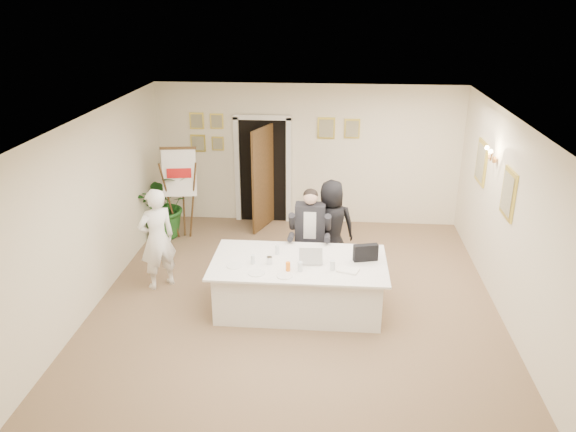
# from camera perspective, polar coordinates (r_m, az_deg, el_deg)

# --- Properties ---
(floor) EXTENTS (7.00, 7.00, 0.00)m
(floor) POSITION_cam_1_polar(r_m,az_deg,el_deg) (8.52, 0.75, -9.27)
(floor) COLOR brown
(floor) RESTS_ON ground
(ceiling) EXTENTS (6.00, 7.00, 0.02)m
(ceiling) POSITION_cam_1_polar(r_m,az_deg,el_deg) (7.48, 0.85, 9.49)
(ceiling) COLOR white
(ceiling) RESTS_ON wall_back
(wall_back) EXTENTS (6.00, 0.10, 2.80)m
(wall_back) POSITION_cam_1_polar(r_m,az_deg,el_deg) (11.21, 2.04, 6.22)
(wall_back) COLOR beige
(wall_back) RESTS_ON floor
(wall_front) EXTENTS (6.00, 0.10, 2.80)m
(wall_front) POSITION_cam_1_polar(r_m,az_deg,el_deg) (4.84, -2.17, -16.22)
(wall_front) COLOR beige
(wall_front) RESTS_ON floor
(wall_left) EXTENTS (0.10, 7.00, 2.80)m
(wall_left) POSITION_cam_1_polar(r_m,az_deg,el_deg) (8.61, -19.54, 0.14)
(wall_left) COLOR beige
(wall_left) RESTS_ON floor
(wall_right) EXTENTS (0.10, 7.00, 2.80)m
(wall_right) POSITION_cam_1_polar(r_m,az_deg,el_deg) (8.27, 22.03, -1.11)
(wall_right) COLOR beige
(wall_right) RESTS_ON floor
(doorway) EXTENTS (1.14, 0.86, 2.20)m
(doorway) POSITION_cam_1_polar(r_m,az_deg,el_deg) (11.21, -2.56, 4.31)
(doorway) COLOR black
(doorway) RESTS_ON floor
(pictures_back_wall) EXTENTS (3.40, 0.06, 0.80)m
(pictures_back_wall) POSITION_cam_1_polar(r_m,az_deg,el_deg) (11.13, -2.10, 8.50)
(pictures_back_wall) COLOR #DFCB4C
(pictures_back_wall) RESTS_ON wall_back
(pictures_right_wall) EXTENTS (0.06, 2.20, 0.80)m
(pictures_right_wall) POSITION_cam_1_polar(r_m,az_deg,el_deg) (9.23, 20.12, 3.77)
(pictures_right_wall) COLOR #DFCB4C
(pictures_right_wall) RESTS_ON wall_right
(wall_sconce) EXTENTS (0.20, 0.30, 0.24)m
(wall_sconce) POSITION_cam_1_polar(r_m,az_deg,el_deg) (9.12, 19.98, 5.88)
(wall_sconce) COLOR #BB793C
(wall_sconce) RESTS_ON wall_right
(conference_table) EXTENTS (2.53, 1.36, 0.78)m
(conference_table) POSITION_cam_1_polar(r_m,az_deg,el_deg) (8.31, 1.10, -6.99)
(conference_table) COLOR white
(conference_table) RESTS_ON floor
(seated_man) EXTENTS (0.81, 0.84, 1.53)m
(seated_man) POSITION_cam_1_polar(r_m,az_deg,el_deg) (9.08, 2.23, -1.81)
(seated_man) COLOR black
(seated_man) RESTS_ON floor
(flip_chart) EXTENTS (0.63, 0.43, 1.77)m
(flip_chart) POSITION_cam_1_polar(r_m,az_deg,el_deg) (10.70, -10.75, 1.83)
(flip_chart) COLOR #31220F
(flip_chart) RESTS_ON floor
(standing_man) EXTENTS (0.71, 0.69, 1.64)m
(standing_man) POSITION_cam_1_polar(r_m,az_deg,el_deg) (8.97, -13.16, -2.29)
(standing_man) COLOR white
(standing_man) RESTS_ON floor
(standing_woman) EXTENTS (0.85, 0.62, 1.59)m
(standing_woman) POSITION_cam_1_polar(r_m,az_deg,el_deg) (9.28, 4.40, -1.11)
(standing_woman) COLOR black
(standing_woman) RESTS_ON floor
(potted_palm) EXTENTS (1.52, 1.48, 1.29)m
(potted_palm) POSITION_cam_1_polar(r_m,az_deg,el_deg) (10.95, -12.48, 1.19)
(potted_palm) COLOR #1C521B
(potted_palm) RESTS_ON floor
(laptop) EXTENTS (0.36, 0.38, 0.28)m
(laptop) POSITION_cam_1_polar(r_m,az_deg,el_deg) (8.08, 2.37, -3.73)
(laptop) COLOR #B7BABC
(laptop) RESTS_ON conference_table
(laptop_bag) EXTENTS (0.37, 0.18, 0.25)m
(laptop_bag) POSITION_cam_1_polar(r_m,az_deg,el_deg) (8.18, 7.89, -3.71)
(laptop_bag) COLOR black
(laptop_bag) RESTS_ON conference_table
(paper_stack) EXTENTS (0.34, 0.28, 0.03)m
(paper_stack) POSITION_cam_1_polar(r_m,az_deg,el_deg) (7.90, 6.11, -5.49)
(paper_stack) COLOR white
(paper_stack) RESTS_ON conference_table
(plate_left) EXTENTS (0.26, 0.26, 0.01)m
(plate_left) POSITION_cam_1_polar(r_m,az_deg,el_deg) (8.03, -5.48, -5.04)
(plate_left) COLOR white
(plate_left) RESTS_ON conference_table
(plate_mid) EXTENTS (0.25, 0.25, 0.01)m
(plate_mid) POSITION_cam_1_polar(r_m,az_deg,el_deg) (7.80, -3.21, -5.79)
(plate_mid) COLOR white
(plate_mid) RESTS_ON conference_table
(plate_near) EXTENTS (0.28, 0.28, 0.01)m
(plate_near) POSITION_cam_1_polar(r_m,az_deg,el_deg) (7.72, -0.35, -6.10)
(plate_near) COLOR white
(plate_near) RESTS_ON conference_table
(glass_a) EXTENTS (0.07, 0.07, 0.14)m
(glass_a) POSITION_cam_1_polar(r_m,az_deg,el_deg) (8.04, -3.60, -4.43)
(glass_a) COLOR silver
(glass_a) RESTS_ON conference_table
(glass_b) EXTENTS (0.08, 0.08, 0.14)m
(glass_b) POSITION_cam_1_polar(r_m,az_deg,el_deg) (7.83, 1.24, -5.16)
(glass_b) COLOR silver
(glass_b) RESTS_ON conference_table
(glass_c) EXTENTS (0.09, 0.09, 0.14)m
(glass_c) POSITION_cam_1_polar(r_m,az_deg,el_deg) (7.88, 4.56, -5.02)
(glass_c) COLOR silver
(glass_c) RESTS_ON conference_table
(glass_d) EXTENTS (0.08, 0.08, 0.14)m
(glass_d) POSITION_cam_1_polar(r_m,az_deg,el_deg) (8.32, -1.10, -3.45)
(glass_d) COLOR silver
(glass_d) RESTS_ON conference_table
(oj_glass) EXTENTS (0.07, 0.07, 0.13)m
(oj_glass) POSITION_cam_1_polar(r_m,az_deg,el_deg) (7.84, 0.00, -5.15)
(oj_glass) COLOR orange
(oj_glass) RESTS_ON conference_table
(steel_jug) EXTENTS (0.09, 0.09, 0.11)m
(steel_jug) POSITION_cam_1_polar(r_m,az_deg,el_deg) (8.04, -1.89, -4.54)
(steel_jug) COLOR silver
(steel_jug) RESTS_ON conference_table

